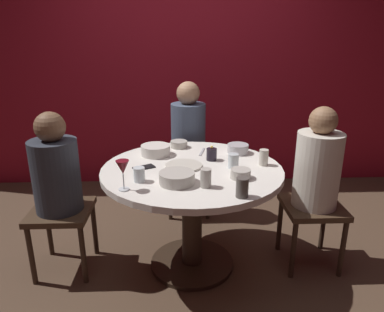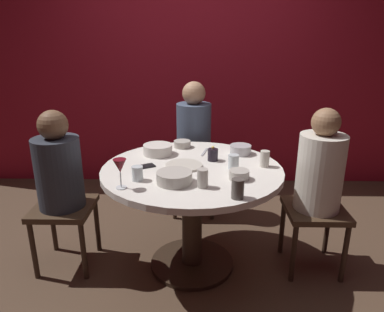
# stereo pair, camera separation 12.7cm
# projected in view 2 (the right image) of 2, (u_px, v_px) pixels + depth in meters

# --- Properties ---
(ground_plane) EXTENTS (8.00, 8.00, 0.00)m
(ground_plane) POSITION_uv_depth(u_px,v_px,m) (192.00, 264.00, 2.62)
(ground_plane) COLOR #4C3828
(back_wall) EXTENTS (6.00, 0.10, 2.60)m
(back_wall) POSITION_uv_depth(u_px,v_px,m) (195.00, 64.00, 3.76)
(back_wall) COLOR maroon
(back_wall) RESTS_ON ground
(dining_table) EXTENTS (1.21, 1.21, 0.76)m
(dining_table) POSITION_uv_depth(u_px,v_px,m) (192.00, 192.00, 2.43)
(dining_table) COLOR silver
(dining_table) RESTS_ON ground
(seated_diner_left) EXTENTS (0.40, 0.40, 1.14)m
(seated_diner_left) POSITION_uv_depth(u_px,v_px,m) (59.00, 174.00, 2.41)
(seated_diner_left) COLOR #3F2D1E
(seated_diner_left) RESTS_ON ground
(seated_diner_back) EXTENTS (0.40, 0.40, 1.22)m
(seated_diner_back) POSITION_uv_depth(u_px,v_px,m) (194.00, 135.00, 3.19)
(seated_diner_back) COLOR #3F2D1E
(seated_diner_back) RESTS_ON ground
(seated_diner_right) EXTENTS (0.40, 0.40, 1.16)m
(seated_diner_right) POSITION_uv_depth(u_px,v_px,m) (320.00, 174.00, 2.37)
(seated_diner_right) COLOR #3F2D1E
(seated_diner_right) RESTS_ON ground
(candle_holder) EXTENTS (0.07, 0.07, 0.11)m
(candle_holder) POSITION_uv_depth(u_px,v_px,m) (213.00, 155.00, 2.49)
(candle_holder) COLOR black
(candle_holder) RESTS_ON dining_table
(wine_glass) EXTENTS (0.08, 0.08, 0.18)m
(wine_glass) POSITION_uv_depth(u_px,v_px,m) (120.00, 167.00, 2.01)
(wine_glass) COLOR silver
(wine_glass) RESTS_ON dining_table
(dinner_plate) EXTENTS (0.25, 0.25, 0.01)m
(dinner_plate) POSITION_uv_depth(u_px,v_px,m) (184.00, 165.00, 2.39)
(dinner_plate) COLOR beige
(dinner_plate) RESTS_ON dining_table
(cell_phone) EXTENTS (0.16, 0.13, 0.01)m
(cell_phone) POSITION_uv_depth(u_px,v_px,m) (144.00, 166.00, 2.38)
(cell_phone) COLOR black
(cell_phone) RESTS_ON dining_table
(bowl_serving_large) EXTENTS (0.16, 0.16, 0.07)m
(bowl_serving_large) POSITION_uv_depth(u_px,v_px,m) (241.00, 150.00, 2.63)
(bowl_serving_large) COLOR #B7B7BC
(bowl_serving_large) RESTS_ON dining_table
(bowl_salad_center) EXTENTS (0.21, 0.21, 0.07)m
(bowl_salad_center) POSITION_uv_depth(u_px,v_px,m) (158.00, 150.00, 2.62)
(bowl_salad_center) COLOR silver
(bowl_salad_center) RESTS_ON dining_table
(bowl_small_white) EXTENTS (0.12, 0.12, 0.06)m
(bowl_small_white) POSITION_uv_depth(u_px,v_px,m) (239.00, 175.00, 2.17)
(bowl_small_white) COLOR #B2ADA3
(bowl_small_white) RESTS_ON dining_table
(bowl_sauce_side) EXTENTS (0.21, 0.21, 0.07)m
(bowl_sauce_side) POSITION_uv_depth(u_px,v_px,m) (174.00, 177.00, 2.11)
(bowl_sauce_side) COLOR #B2ADA3
(bowl_sauce_side) RESTS_ON dining_table
(bowl_rice_portion) EXTENTS (0.13, 0.13, 0.05)m
(bowl_rice_portion) POSITION_uv_depth(u_px,v_px,m) (182.00, 144.00, 2.79)
(bowl_rice_portion) COLOR #B2ADA3
(bowl_rice_portion) RESTS_ON dining_table
(cup_near_candle) EXTENTS (0.06, 0.06, 0.11)m
(cup_near_candle) POSITION_uv_depth(u_px,v_px,m) (265.00, 159.00, 2.37)
(cup_near_candle) COLOR beige
(cup_near_candle) RESTS_ON dining_table
(cup_by_left_diner) EXTENTS (0.07, 0.07, 0.10)m
(cup_by_left_diner) POSITION_uv_depth(u_px,v_px,m) (233.00, 162.00, 2.34)
(cup_by_left_diner) COLOR silver
(cup_by_left_diner) RESTS_ON dining_table
(cup_by_right_diner) EXTENTS (0.07, 0.07, 0.09)m
(cup_by_right_diner) POSITION_uv_depth(u_px,v_px,m) (137.00, 173.00, 2.15)
(cup_by_right_diner) COLOR silver
(cup_by_right_diner) RESTS_ON dining_table
(cup_center_front) EXTENTS (0.06, 0.06, 0.11)m
(cup_center_front) POSITION_uv_depth(u_px,v_px,m) (203.00, 178.00, 2.05)
(cup_center_front) COLOR #B2ADA3
(cup_center_front) RESTS_ON dining_table
(cup_far_edge) EXTENTS (0.07, 0.07, 0.11)m
(cup_far_edge) POSITION_uv_depth(u_px,v_px,m) (238.00, 189.00, 1.91)
(cup_far_edge) COLOR #4C4742
(cup_far_edge) RESTS_ON dining_table
(fork_near_plate) EXTENTS (0.06, 0.18, 0.01)m
(fork_near_plate) POSITION_uv_depth(u_px,v_px,m) (204.00, 152.00, 2.67)
(fork_near_plate) COLOR #B7B7BC
(fork_near_plate) RESTS_ON dining_table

